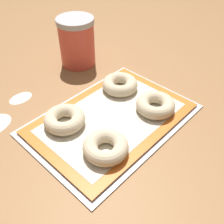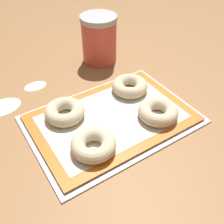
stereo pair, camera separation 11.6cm
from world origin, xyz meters
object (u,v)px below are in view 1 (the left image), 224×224
Objects in this scene: bagel_front_right at (155,105)px; bagel_back_right at (120,84)px; baking_tray at (112,119)px; flour_canister at (77,42)px; bagel_front_left at (106,147)px; bagel_back_left at (64,119)px.

bagel_back_right is at bearing 87.81° from bagel_front_right.
baking_tray is 0.31m from flour_canister.
bagel_front_left and bagel_back_left have the same top height.
bagel_back_left is (-0.10, 0.06, 0.02)m from baking_tray.
baking_tray is at bearing 147.39° from bagel_front_right.
baking_tray is 0.12m from bagel_front_left.
flour_canister is (0.22, 0.34, 0.05)m from bagel_front_left.
bagel_front_left is 0.41m from flour_canister.
flour_canister reaches higher than bagel_front_right.
bagel_front_right is at bearing 2.01° from bagel_front_left.
bagel_back_left is (-0.01, 0.13, 0.00)m from bagel_front_left.
bagel_back_right is 0.22m from flour_canister.
bagel_front_left is 1.00× the size of bagel_back_left.
bagel_back_right is at bearing 0.09° from bagel_back_left.
flour_canister is (0.03, 0.21, 0.05)m from bagel_back_right.
bagel_back_right is (0.00, 0.13, 0.00)m from bagel_front_right.
bagel_back_right is (0.10, 0.07, 0.02)m from baking_tray.
bagel_front_right is 0.65× the size of flour_canister.
bagel_back_right is 0.65× the size of flour_canister.
flour_canister is (0.13, 0.27, 0.07)m from baking_tray.
bagel_front_right is at bearing -92.19° from bagel_back_right.
baking_tray is 0.12m from bagel_back_left.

